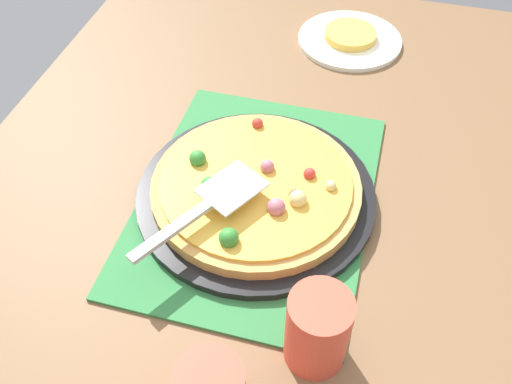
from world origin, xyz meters
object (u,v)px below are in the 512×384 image
(pizza, at_px, (256,187))
(pizza_server, at_px, (208,205))
(served_slice_right, at_px, (350,35))
(plate_far_right, at_px, (350,40))
(pizza_pan, at_px, (256,195))
(cup_corner, at_px, (318,330))

(pizza, relative_size, pizza_server, 1.50)
(pizza, bearing_deg, served_slice_right, -9.11)
(plate_far_right, bearing_deg, pizza_pan, 170.84)
(pizza_server, bearing_deg, cup_corner, -128.05)
(pizza, distance_m, plate_far_right, 0.49)
(pizza_pan, bearing_deg, served_slice_right, -9.16)
(plate_far_right, distance_m, cup_corner, 0.72)
(plate_far_right, bearing_deg, cup_corner, -175.08)
(served_slice_right, bearing_deg, plate_far_right, 0.00)
(pizza_pan, height_order, plate_far_right, pizza_pan)
(cup_corner, relative_size, pizza_server, 0.55)
(pizza_server, bearing_deg, plate_far_right, -12.65)
(pizza, xyz_separation_m, served_slice_right, (0.49, -0.08, -0.02))
(pizza, bearing_deg, cup_corner, -148.89)
(pizza, height_order, pizza_server, pizza_server)
(served_slice_right, bearing_deg, pizza_server, 167.35)
(pizza_pan, distance_m, cup_corner, 0.28)
(cup_corner, bearing_deg, pizza, 31.11)
(cup_corner, height_order, pizza_server, cup_corner)
(pizza, distance_m, served_slice_right, 0.49)
(plate_far_right, xyz_separation_m, served_slice_right, (0.00, 0.00, 0.01))
(served_slice_right, bearing_deg, pizza, 170.89)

